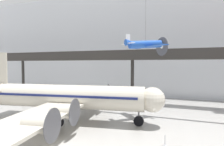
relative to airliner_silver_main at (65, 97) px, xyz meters
name	(u,v)px	position (x,y,z in m)	size (l,w,h in m)	color
ground_plane	(65,145)	(4.72, -6.83, -3.43)	(260.00, 260.00, 0.00)	#9E9B96
hangar_back_wall	(142,42)	(4.72, 26.34, 10.01)	(140.00, 3.00, 26.89)	silver
mezzanine_walkway	(131,58)	(4.72, 16.54, 5.70)	(110.00, 3.20, 10.82)	#2D2B28
airliner_silver_main	(65,97)	(0.00, 0.00, 0.00)	(27.43, 31.49, 9.69)	beige
suspended_plane_blue_trainer	(145,44)	(10.12, 5.28, 7.36)	(6.66, 6.63, 12.07)	#1E4CAD
stanchion_barrier	(165,142)	(13.99, -3.37, -3.11)	(0.36, 0.36, 1.08)	#B2B5BA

